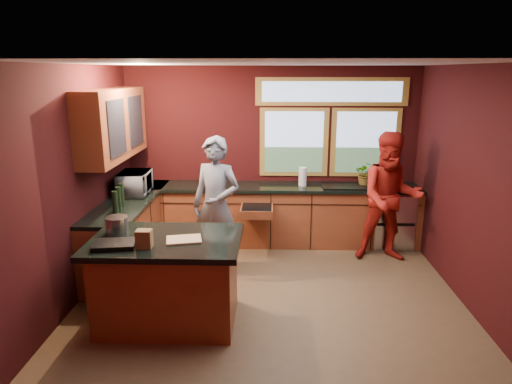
# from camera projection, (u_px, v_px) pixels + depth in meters

# --- Properties ---
(floor) EXTENTS (4.50, 4.50, 0.00)m
(floor) POSITION_uv_depth(u_px,v_px,m) (270.00, 293.00, 5.56)
(floor) COLOR brown
(floor) RESTS_ON ground
(room_shell) EXTENTS (4.52, 4.02, 2.71)m
(room_shell) POSITION_uv_depth(u_px,v_px,m) (221.00, 142.00, 5.43)
(room_shell) COLOR black
(room_shell) RESTS_ON ground
(back_counter) EXTENTS (4.50, 0.64, 0.93)m
(back_counter) POSITION_uv_depth(u_px,v_px,m) (284.00, 215.00, 7.07)
(back_counter) COLOR maroon
(back_counter) RESTS_ON floor
(left_counter) EXTENTS (0.64, 2.30, 0.93)m
(left_counter) POSITION_uv_depth(u_px,v_px,m) (130.00, 231.00, 6.32)
(left_counter) COLOR maroon
(left_counter) RESTS_ON floor
(island) EXTENTS (1.55, 1.05, 0.95)m
(island) POSITION_uv_depth(u_px,v_px,m) (168.00, 280.00, 4.83)
(island) COLOR maroon
(island) RESTS_ON floor
(person_grey) EXTENTS (0.78, 0.65, 1.82)m
(person_grey) POSITION_uv_depth(u_px,v_px,m) (216.00, 206.00, 5.97)
(person_grey) COLOR slate
(person_grey) RESTS_ON floor
(person_red) EXTENTS (0.93, 0.74, 1.83)m
(person_red) POSITION_uv_depth(u_px,v_px,m) (390.00, 198.00, 6.34)
(person_red) COLOR #A41A13
(person_red) RESTS_ON floor
(microwave) EXTENTS (0.42, 0.60, 0.32)m
(microwave) POSITION_uv_depth(u_px,v_px,m) (135.00, 183.00, 6.42)
(microwave) COLOR #999999
(microwave) RESTS_ON left_counter
(potted_plant) EXTENTS (0.33, 0.29, 0.37)m
(potted_plant) POSITION_uv_depth(u_px,v_px,m) (366.00, 173.00, 6.91)
(potted_plant) COLOR #999999
(potted_plant) RESTS_ON back_counter
(paper_towel) EXTENTS (0.12, 0.12, 0.28)m
(paper_towel) POSITION_uv_depth(u_px,v_px,m) (303.00, 177.00, 6.91)
(paper_towel) COLOR silver
(paper_towel) RESTS_ON back_counter
(cutting_board) EXTENTS (0.39, 0.32, 0.02)m
(cutting_board) POSITION_uv_depth(u_px,v_px,m) (184.00, 240.00, 4.65)
(cutting_board) COLOR tan
(cutting_board) RESTS_ON island
(stock_pot) EXTENTS (0.24, 0.24, 0.18)m
(stock_pot) POSITION_uv_depth(u_px,v_px,m) (117.00, 225.00, 4.85)
(stock_pot) COLOR #A6A6AB
(stock_pot) RESTS_ON island
(paper_bag) EXTENTS (0.15, 0.12, 0.18)m
(paper_bag) POSITION_uv_depth(u_px,v_px,m) (144.00, 239.00, 4.45)
(paper_bag) COLOR brown
(paper_bag) RESTS_ON island
(black_tray) EXTENTS (0.44, 0.34, 0.05)m
(black_tray) POSITION_uv_depth(u_px,v_px,m) (114.00, 245.00, 4.48)
(black_tray) COLOR black
(black_tray) RESTS_ON island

